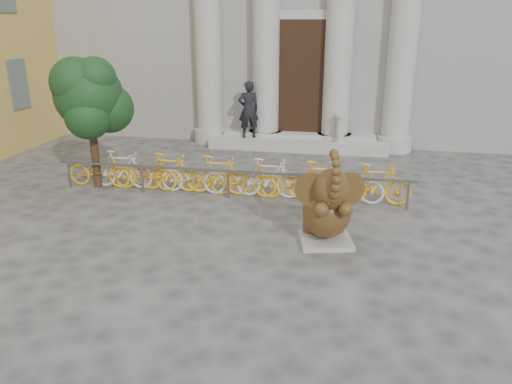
% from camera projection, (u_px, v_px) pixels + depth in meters
% --- Properties ---
extents(ground, '(80.00, 80.00, 0.00)m').
position_uv_depth(ground, '(234.00, 284.00, 8.38)').
color(ground, '#474442').
rests_on(ground, ground).
extents(entrance_steps, '(6.00, 1.20, 0.36)m').
position_uv_depth(entrance_steps, '(298.00, 144.00, 17.03)').
color(entrance_steps, '#A8A59E').
rests_on(entrance_steps, ground).
extents(elephant_statue, '(1.31, 1.57, 2.00)m').
position_uv_depth(elephant_statue, '(328.00, 209.00, 9.66)').
color(elephant_statue, '#A8A59E').
rests_on(elephant_statue, ground).
extents(bike_rack, '(8.98, 0.53, 1.00)m').
position_uv_depth(bike_rack, '(230.00, 176.00, 12.48)').
color(bike_rack, slate).
rests_on(bike_rack, ground).
extents(tree, '(1.94, 1.77, 3.37)m').
position_uv_depth(tree, '(90.00, 98.00, 12.47)').
color(tree, '#332114').
rests_on(tree, ground).
extents(pedestrian, '(0.82, 0.69, 1.92)m').
position_uv_depth(pedestrian, '(248.00, 109.00, 16.83)').
color(pedestrian, black).
rests_on(pedestrian, entrance_steps).
extents(balustrade_post, '(0.38, 0.38, 0.92)m').
position_uv_depth(balustrade_post, '(340.00, 130.00, 16.30)').
color(balustrade_post, '#A8A59E').
rests_on(balustrade_post, entrance_steps).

